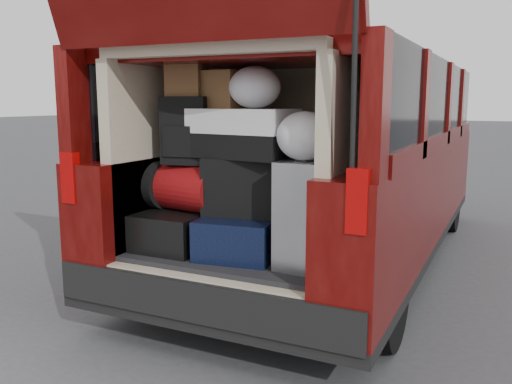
% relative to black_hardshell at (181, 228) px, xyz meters
% --- Properties ---
extents(ground, '(80.00, 80.00, 0.00)m').
position_rel_black_hardshell_xyz_m(ground, '(0.40, -0.12, -0.66)').
color(ground, '#37373A').
rests_on(ground, ground).
extents(minivan, '(1.90, 5.35, 2.77)m').
position_rel_black_hardshell_xyz_m(minivan, '(0.40, 1.73, 0.25)').
color(minivan, black).
rests_on(minivan, ground).
extents(load_floor, '(1.24, 1.05, 0.55)m').
position_rel_black_hardshell_xyz_m(load_floor, '(0.40, 0.15, -0.39)').
color(load_floor, black).
rests_on(load_floor, ground).
extents(black_hardshell, '(0.42, 0.57, 0.23)m').
position_rel_black_hardshell_xyz_m(black_hardshell, '(0.00, 0.00, 0.00)').
color(black_hardshell, black).
rests_on(black_hardshell, load_floor).
extents(navy_hardshell, '(0.51, 0.60, 0.24)m').
position_rel_black_hardshell_xyz_m(navy_hardshell, '(0.44, 0.01, 0.00)').
color(navy_hardshell, black).
rests_on(navy_hardshell, load_floor).
extents(silver_roller, '(0.26, 0.40, 0.60)m').
position_rel_black_hardshell_xyz_m(silver_roller, '(0.87, -0.04, 0.18)').
color(silver_roller, white).
rests_on(silver_roller, load_floor).
extents(red_duffel, '(0.50, 0.37, 0.30)m').
position_rel_black_hardshell_xyz_m(red_duffel, '(0.04, 0.03, 0.26)').
color(red_duffel, maroon).
rests_on(red_duffel, black_hardshell).
extents(black_soft_case, '(0.52, 0.36, 0.34)m').
position_rel_black_hardshell_xyz_m(black_soft_case, '(0.44, 0.05, 0.29)').
color(black_soft_case, black).
rests_on(black_soft_case, navy_hardshell).
extents(backpack, '(0.31, 0.22, 0.41)m').
position_rel_black_hardshell_xyz_m(backpack, '(0.05, 0.02, 0.62)').
color(backpack, black).
rests_on(backpack, red_duffel).
extents(twotone_duffel, '(0.68, 0.42, 0.29)m').
position_rel_black_hardshell_xyz_m(twotone_duffel, '(0.41, 0.06, 0.61)').
color(twotone_duffel, white).
rests_on(twotone_duffel, black_soft_case).
extents(grocery_sack_lower, '(0.25, 0.22, 0.20)m').
position_rel_black_hardshell_xyz_m(grocery_sack_lower, '(0.03, 0.06, 0.93)').
color(grocery_sack_lower, brown).
rests_on(grocery_sack_lower, backpack).
extents(grocery_sack_upper, '(0.25, 0.21, 0.23)m').
position_rel_black_hardshell_xyz_m(grocery_sack_upper, '(0.27, 0.10, 0.87)').
color(grocery_sack_upper, brown).
rests_on(grocery_sack_upper, twotone_duffel).
extents(plastic_bag_center, '(0.33, 0.31, 0.24)m').
position_rel_black_hardshell_xyz_m(plastic_bag_center, '(0.50, 0.05, 0.88)').
color(plastic_bag_center, silver).
rests_on(plastic_bag_center, twotone_duffel).
extents(plastic_bag_right, '(0.35, 0.34, 0.27)m').
position_rel_black_hardshell_xyz_m(plastic_bag_right, '(0.86, -0.07, 0.61)').
color(plastic_bag_right, silver).
rests_on(plastic_bag_right, silver_roller).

